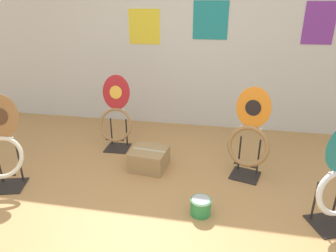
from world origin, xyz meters
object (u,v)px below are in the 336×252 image
Objects in this scene: paint_can at (201,206)px; toilet_seat_display_crimson_swirl at (116,115)px; storage_box at (149,159)px; toilet_seat_display_orange_sun at (249,138)px; toilet_seat_display_woodgrain at (2,146)px.

toilet_seat_display_crimson_swirl is at bearing 136.00° from paint_can.
storage_box is (-0.62, 0.67, 0.03)m from paint_can.
storage_box is at bearing -38.97° from toilet_seat_display_crimson_swirl.
toilet_seat_display_orange_sun reaches higher than storage_box.
toilet_seat_display_crimson_swirl is 1.57m from toilet_seat_display_orange_sun.
storage_box is at bearing 24.94° from toilet_seat_display_woodgrain.
toilet_seat_display_woodgrain is at bearing -127.46° from toilet_seat_display_crimson_swirl.
toilet_seat_display_crimson_swirl reaches higher than paint_can.
paint_can is at bearing -2.71° from toilet_seat_display_woodgrain.
toilet_seat_display_woodgrain is 1.91m from paint_can.
toilet_seat_display_crimson_swirl reaches higher than toilet_seat_display_woodgrain.
paint_can is 0.91m from storage_box.
toilet_seat_display_woodgrain is 1.42m from storage_box.
toilet_seat_display_crimson_swirl is 2.20× the size of storage_box.
toilet_seat_display_crimson_swirl is at bearing 165.80° from toilet_seat_display_orange_sun.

